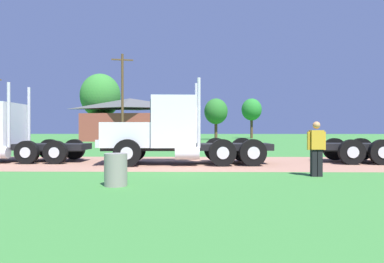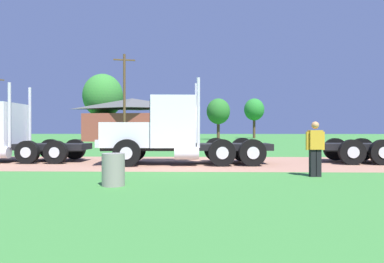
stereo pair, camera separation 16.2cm
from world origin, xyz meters
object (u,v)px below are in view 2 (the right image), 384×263
(utility_pole_far, at_px, (124,97))
(shed_building, at_px, (132,120))
(visitor_standing_near, at_px, (315,147))
(steel_barrel, at_px, (113,170))
(truck_foreground_white, at_px, (168,133))

(utility_pole_far, bearing_deg, shed_building, 96.32)
(visitor_standing_near, xyz_separation_m, shed_building, (-12.58, 33.75, 1.72))
(steel_barrel, relative_size, shed_building, 0.07)
(truck_foreground_white, bearing_deg, shed_building, 104.15)
(steel_barrel, bearing_deg, truck_foreground_white, 81.34)
(utility_pole_far, bearing_deg, visitor_standing_near, -64.83)
(truck_foreground_white, bearing_deg, steel_barrel, -98.66)
(shed_building, distance_m, utility_pole_far, 9.46)
(steel_barrel, bearing_deg, visitor_standing_near, 18.24)
(truck_foreground_white, height_order, visitor_standing_near, truck_foreground_white)
(shed_building, bearing_deg, steel_barrel, -79.53)
(truck_foreground_white, bearing_deg, visitor_standing_near, -38.12)
(truck_foreground_white, relative_size, shed_building, 0.60)
(visitor_standing_near, distance_m, shed_building, 36.06)
(visitor_standing_near, bearing_deg, shed_building, 110.44)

